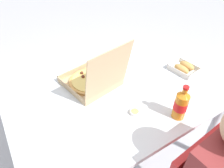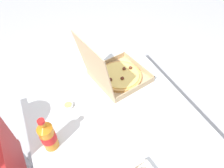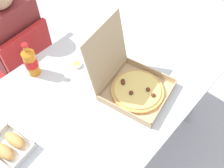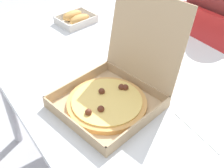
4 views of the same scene
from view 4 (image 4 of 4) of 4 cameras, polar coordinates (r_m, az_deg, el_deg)
name	(u,v)px [view 4 (image 4 of 4)]	position (r m, az deg, el deg)	size (l,w,h in m)	color
dining_table	(127,88)	(1.23, 3.05, -0.84)	(1.37, 0.92, 0.73)	silver
chair	(210,62)	(1.81, 19.00, 4.12)	(0.43, 0.43, 0.83)	red
diner_person	(224,28)	(1.75, 21.49, 10.34)	(0.37, 0.42, 1.15)	#333847
pizza_box_open	(114,92)	(1.02, 0.33, -1.53)	(0.38, 0.44, 0.36)	tan
bread_side_box	(76,18)	(1.59, -7.21, 12.86)	(0.17, 0.21, 0.06)	white
cola_bottle	(164,17)	(1.46, 10.27, 13.05)	(0.07, 0.07, 0.22)	orange
paper_menu	(212,124)	(1.03, 19.29, -7.53)	(0.21, 0.15, 0.00)	white
dipping_sauce_cup	(168,59)	(1.28, 11.13, 4.96)	(0.06, 0.06, 0.02)	white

